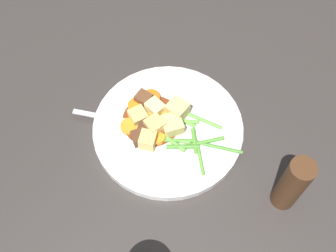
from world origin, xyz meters
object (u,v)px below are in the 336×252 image
Objects in this scene: carrot_slice_0 at (151,98)px; potato_chunk_5 at (148,140)px; carrot_slice_2 at (130,126)px; meat_chunk_1 at (146,126)px; carrot_slice_1 at (138,105)px; meat_chunk_0 at (163,128)px; potato_chunk_4 at (177,109)px; pepper_mill at (293,183)px; carrot_slice_4 at (159,138)px; potato_chunk_2 at (173,123)px; dinner_plate at (168,128)px; potato_chunk_3 at (138,116)px; carrot_slice_5 at (149,120)px; carrot_slice_3 at (164,113)px; potato_chunk_1 at (155,126)px; potato_chunk_0 at (155,109)px; carrot_slice_6 at (154,105)px; meat_chunk_3 at (144,99)px; meat_chunk_2 at (140,137)px; fork at (120,120)px.

carrot_slice_0 is 0.10m from potato_chunk_5.
meat_chunk_1 is (-0.03, -0.02, 0.01)m from carrot_slice_2.
carrot_slice_1 and carrot_slice_2 have the same top height.
carrot_slice_2 is 1.18× the size of meat_chunk_1.
meat_chunk_0 is at bearing -149.86° from meat_chunk_1.
meat_chunk_0 is at bearing 167.26° from carrot_slice_1.
pepper_mill is (-0.25, 0.03, 0.03)m from potato_chunk_4.
potato_chunk_2 is at bearing -99.20° from carrot_slice_4.
potato_chunk_3 is at bearing 19.67° from dinner_plate.
carrot_slice_5 is at bearing 121.63° from carrot_slice_0.
potato_chunk_2 is at bearing -159.44° from carrot_slice_5.
carrot_slice_4 is (-0.08, 0.04, 0.00)m from carrot_slice_1.
dinner_plate is 9.45× the size of carrot_slice_5.
dinner_plate is 0.03m from carrot_slice_3.
potato_chunk_1 is at bearing 76.00° from potato_chunk_4.
potato_chunk_3 is (0.02, 0.01, 0.01)m from carrot_slice_5.
potato_chunk_1 is (-0.01, 0.04, 0.01)m from carrot_slice_3.
potato_chunk_2 is at bearing -143.84° from carrot_slice_2.
potato_chunk_0 is at bearing 31.69° from potato_chunk_4.
potato_chunk_1 is at bearing 127.72° from carrot_slice_6.
meat_chunk_1 is (-0.04, 0.03, 0.01)m from carrot_slice_1.
meat_chunk_3 reaches higher than meat_chunk_1.
carrot_slice_5 is at bearing 3.22° from pepper_mill.
pepper_mill is at bearing -171.13° from carrot_slice_4.
potato_chunk_5 is at bearing 80.47° from dinner_plate.
meat_chunk_0 is 0.25m from pepper_mill.
meat_chunk_2 is at bearing 60.89° from meat_chunk_0.
meat_chunk_3 is at bearing -35.50° from carrot_slice_4.
potato_chunk_4 is at bearing -137.64° from fork.
pepper_mill is (-0.28, 0.01, 0.04)m from potato_chunk_0.
dinner_plate is at bearing 152.84° from carrot_slice_0.
carrot_slice_3 and carrot_slice_6 have the same top height.
meat_chunk_3 reaches higher than meat_chunk_0.
carrot_slice_1 is 1.15× the size of potato_chunk_5.
potato_chunk_1 is 0.99× the size of potato_chunk_3.
meat_chunk_0 is at bearing 143.89° from carrot_slice_0.
potato_chunk_5 is at bearing 80.34° from meat_chunk_0.
dinner_plate is 0.05m from meat_chunk_1.
meat_chunk_0 is (-0.05, -0.01, -0.00)m from potato_chunk_3.
potato_chunk_5 reaches higher than carrot_slice_0.
pepper_mill is (-0.28, -0.02, 0.05)m from carrot_slice_5.
dinner_plate is at bearing -160.33° from potato_chunk_3.
potato_chunk_4 is at bearing -94.98° from potato_chunk_5.
potato_chunk_0 reaches higher than potato_chunk_3.
potato_chunk_0 reaches higher than meat_chunk_2.
potato_chunk_1 is at bearing -155.88° from meat_chunk_1.
meat_chunk_3 is at bearing -58.58° from meat_chunk_2.
potato_chunk_2 reaches higher than carrot_slice_6.
meat_chunk_2 and meat_chunk_3 have the same top height.
carrot_slice_2 is at bearing 53.31° from potato_chunk_4.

